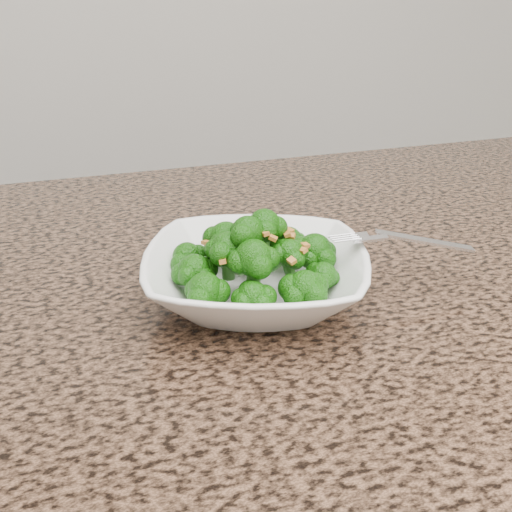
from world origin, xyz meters
name	(u,v)px	position (x,y,z in m)	size (l,w,h in m)	color
granite_counter	(301,318)	(0.00, 0.30, 0.89)	(1.64, 1.04, 0.03)	brown
bowl	(256,277)	(-0.04, 0.32, 0.93)	(0.22, 0.22, 0.05)	white
broccoli_pile	(256,222)	(-0.04, 0.32, 0.99)	(0.20, 0.20, 0.06)	#185F0A
garlic_topping	(256,187)	(-0.04, 0.32, 1.02)	(0.12, 0.12, 0.01)	#C57C30
fork	(380,238)	(0.09, 0.30, 0.96)	(0.17, 0.03, 0.01)	silver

